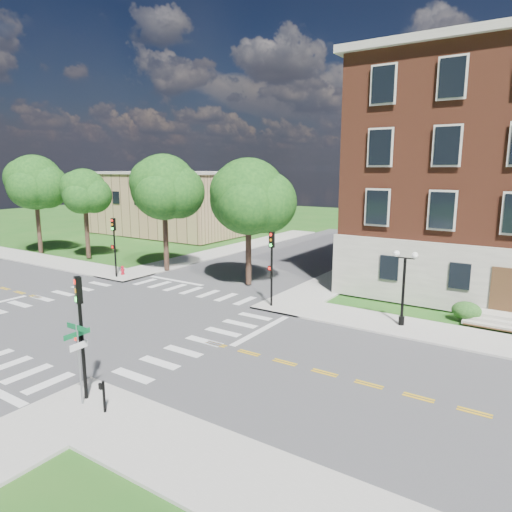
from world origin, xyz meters
The scene contains 19 objects.
ground centered at (0.00, 0.00, 0.00)m, with size 160.00×160.00×0.00m, color #1C5518.
road_ew centered at (0.00, 0.00, 0.01)m, with size 90.00×12.00×0.01m, color #3D3D3F.
road_ns centered at (0.00, 0.00, 0.01)m, with size 12.00×90.00×0.01m, color #3D3D3F.
sidewalk_ne centered at (15.38, 15.38, 0.06)m, with size 34.00×34.00×0.12m.
sidewalk_nw centered at (-15.38, 15.38, 0.06)m, with size 34.00×34.00×0.12m.
crosswalk_east centered at (7.20, 0.00, 0.00)m, with size 2.20×10.20×0.02m, color silver, non-canonical shape.
stop_bar_east centered at (8.80, 3.00, 0.00)m, with size 0.40×5.50×0.00m, color silver.
secondary_building centered at (-22.00, 30.00, 4.28)m, with size 20.40×15.40×8.30m.
tree_a centered at (-23.03, 9.76, 7.40)m, with size 5.56×5.56×10.09m.
tree_b centered at (-16.41, 10.70, 6.64)m, with size 4.28×4.28×8.71m.
tree_c centered at (-6.00, 10.88, 7.24)m, with size 5.53×5.53×9.91m.
tree_d centered at (2.65, 10.79, 6.75)m, with size 5.67×5.67×9.49m.
traffic_signal_se centered at (7.37, -7.27, 3.19)m, with size 0.38×0.46×4.80m.
traffic_signal_ne centered at (7.04, 6.93, 3.19)m, with size 0.36×0.42×4.80m.
traffic_signal_nw centered at (-7.73, 6.83, 3.19)m, with size 0.37×0.44×4.80m.
twin_lamp_west centered at (15.09, 7.84, 2.52)m, with size 1.36×0.36×4.23m.
street_sign_pole centered at (7.60, -7.60, 2.31)m, with size 1.10×1.10×3.10m.
push_button_post centered at (8.80, -7.56, 0.80)m, with size 0.14×0.21×1.20m.
fire_hydrant centered at (-7.91, 7.65, 0.46)m, with size 0.35×0.35×0.75m.
Camera 1 is at (21.70, -17.21, 8.79)m, focal length 32.00 mm.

